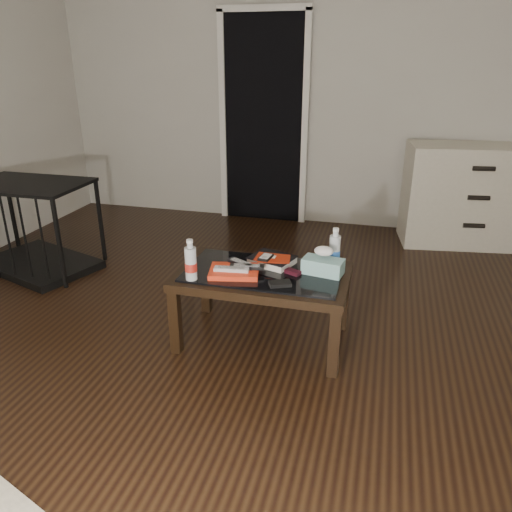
{
  "coord_description": "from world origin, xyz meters",
  "views": [
    {
      "loc": [
        0.82,
        -2.48,
        1.65
      ],
      "look_at": [
        0.14,
        0.11,
        0.55
      ],
      "focal_mm": 35.0,
      "sensor_mm": 36.0,
      "label": 1
    }
  ],
  "objects": [
    {
      "name": "ground",
      "position": [
        0.0,
        0.0,
        0.0
      ],
      "size": [
        5.0,
        5.0,
        0.0
      ],
      "primitive_type": "plane",
      "color": "black",
      "rests_on": "ground"
    },
    {
      "name": "room_shell",
      "position": [
        0.0,
        0.0,
        1.62
      ],
      "size": [
        5.0,
        5.0,
        5.0
      ],
      "color": "#BBB8AC",
      "rests_on": "ground"
    },
    {
      "name": "doorway",
      "position": [
        -0.4,
        2.47,
        1.02
      ],
      "size": [
        0.9,
        0.08,
        2.07
      ],
      "color": "black",
      "rests_on": "ground"
    },
    {
      "name": "coffee_table",
      "position": [
        0.18,
        0.11,
        0.4
      ],
      "size": [
        1.0,
        0.6,
        0.46
      ],
      "color": "black",
      "rests_on": "ground"
    },
    {
      "name": "dresser",
      "position": [
        1.61,
        2.23,
        0.45
      ],
      "size": [
        1.26,
        0.66,
        0.9
      ],
      "rotation": [
        0.0,
        0.0,
        0.14
      ],
      "color": "beige",
      "rests_on": "ground"
    },
    {
      "name": "pet_crate",
      "position": [
        -1.86,
        0.72,
        0.23
      ],
      "size": [
        1.05,
        0.86,
        0.71
      ],
      "rotation": [
        0.0,
        0.0,
        -0.33
      ],
      "color": "black",
      "rests_on": "ground"
    },
    {
      "name": "magazines",
      "position": [
        0.03,
        0.03,
        0.48
      ],
      "size": [
        0.32,
        0.26,
        0.03
      ],
      "primitive_type": "cube",
      "rotation": [
        0.0,
        0.0,
        0.2
      ],
      "color": "red",
      "rests_on": "coffee_table"
    },
    {
      "name": "remote_silver",
      "position": [
        0.02,
        0.0,
        0.5
      ],
      "size": [
        0.2,
        0.07,
        0.02
      ],
      "primitive_type": "cube",
      "rotation": [
        0.0,
        0.0,
        0.12
      ],
      "color": "#BABBBF",
      "rests_on": "magazines"
    },
    {
      "name": "remote_black_front",
      "position": [
        0.1,
        0.06,
        0.5
      ],
      "size": [
        0.21,
        0.08,
        0.02
      ],
      "primitive_type": "cube",
      "rotation": [
        0.0,
        0.0,
        0.17
      ],
      "color": "black",
      "rests_on": "magazines"
    },
    {
      "name": "remote_black_back",
      "position": [
        0.06,
        0.1,
        0.5
      ],
      "size": [
        0.2,
        0.14,
        0.02
      ],
      "primitive_type": "cube",
      "rotation": [
        0.0,
        0.0,
        -0.49
      ],
      "color": "black",
      "rests_on": "magazines"
    },
    {
      "name": "textbook",
      "position": [
        0.21,
        0.23,
        0.48
      ],
      "size": [
        0.3,
        0.27,
        0.05
      ],
      "primitive_type": "cube",
      "rotation": [
        0.0,
        0.0,
        -0.32
      ],
      "color": "black",
      "rests_on": "coffee_table"
    },
    {
      "name": "dvd_mailers",
      "position": [
        0.21,
        0.21,
        0.51
      ],
      "size": [
        0.19,
        0.14,
        0.01
      ],
      "primitive_type": "cube",
      "rotation": [
        0.0,
        0.0,
        -0.01
      ],
      "color": "#A8230B",
      "rests_on": "textbook"
    },
    {
      "name": "ipod",
      "position": [
        0.18,
        0.18,
        0.52
      ],
      "size": [
        0.08,
        0.11,
        0.02
      ],
      "primitive_type": "cube",
      "rotation": [
        0.0,
        0.0,
        -0.15
      ],
      "color": "black",
      "rests_on": "dvd_mailers"
    },
    {
      "name": "flip_phone",
      "position": [
        0.36,
        0.11,
        0.47
      ],
      "size": [
        0.1,
        0.08,
        0.02
      ],
      "primitive_type": "cube",
      "rotation": [
        0.0,
        0.0,
        -0.41
      ],
      "color": "black",
      "rests_on": "coffee_table"
    },
    {
      "name": "wallet",
      "position": [
        0.32,
        -0.06,
        0.47
      ],
      "size": [
        0.14,
        0.11,
        0.02
      ],
      "primitive_type": "cube",
      "rotation": [
        0.0,
        0.0,
        0.43
      ],
      "color": "black",
      "rests_on": "coffee_table"
    },
    {
      "name": "water_bottle_left",
      "position": [
        -0.18,
        -0.1,
        0.58
      ],
      "size": [
        0.07,
        0.07,
        0.24
      ],
      "primitive_type": "cylinder",
      "rotation": [
        0.0,
        0.0,
        -0.01
      ],
      "color": "#B4B9BF",
      "rests_on": "coffee_table"
    },
    {
      "name": "water_bottle_right",
      "position": [
        0.57,
        0.29,
        0.58
      ],
      "size": [
        0.07,
        0.07,
        0.24
      ],
      "primitive_type": "cylinder",
      "rotation": [
        0.0,
        0.0,
        -0.13
      ],
      "color": "silver",
      "rests_on": "coffee_table"
    },
    {
      "name": "tissue_box",
      "position": [
        0.53,
        0.16,
        0.51
      ],
      "size": [
        0.25,
        0.16,
        0.09
      ],
      "primitive_type": "cube",
      "rotation": [
        0.0,
        0.0,
        -0.18
      ],
      "color": "teal",
      "rests_on": "coffee_table"
    }
  ]
}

